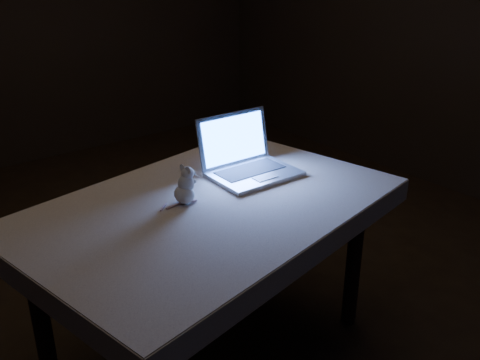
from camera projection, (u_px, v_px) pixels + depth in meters
floor at (203, 281)px, 3.02m from camera, size 5.00×5.00×0.00m
back_wall at (21, 7)px, 4.30m from camera, size 4.50×0.04×2.60m
right_wall at (458, 15)px, 3.79m from camera, size 0.04×5.00×2.60m
table at (211, 283)px, 2.34m from camera, size 1.57×1.16×0.76m
tablecloth at (207, 206)px, 2.26m from camera, size 1.53×1.02×0.10m
laptop at (255, 149)px, 2.38m from camera, size 0.40×0.35×0.26m
plush_mouse at (184, 185)px, 2.14m from camera, size 0.14×0.14×0.16m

